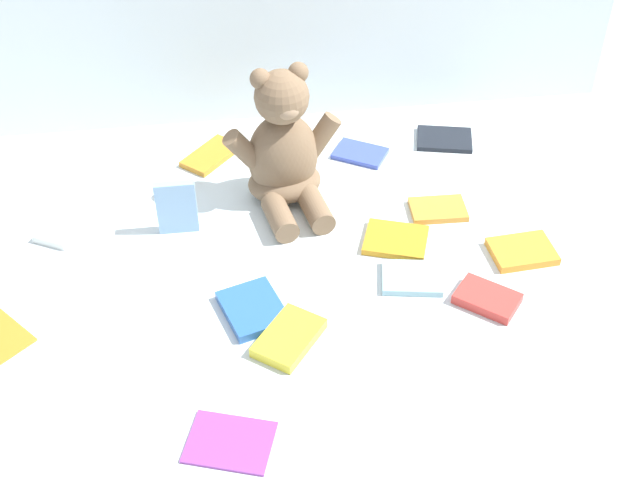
{
  "coord_description": "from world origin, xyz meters",
  "views": [
    {
      "loc": [
        -0.17,
        -1.19,
        1.06
      ],
      "look_at": [
        -0.02,
        -0.1,
        0.1
      ],
      "focal_mm": 47.48,
      "sensor_mm": 36.0,
      "label": 1
    }
  ],
  "objects": [
    {
      "name": "book_case_9",
      "position": [
        0.12,
        0.28,
        0.01
      ],
      "size": [
        0.13,
        0.12,
        0.01
      ],
      "primitive_type": "cube",
      "rotation": [
        0.0,
        0.0,
        4.18
      ],
      "color": "#3C50BB",
      "rests_on": "ground_plane"
    },
    {
      "name": "book_case_5",
      "position": [
        -0.09,
        -0.24,
        0.01
      ],
      "size": [
        0.14,
        0.15,
        0.02
      ],
      "primitive_type": "cube",
      "rotation": [
        0.0,
        0.0,
        2.49
      ],
      "color": "yellow",
      "rests_on": "ground_plane"
    },
    {
      "name": "book_case_7",
      "position": [
        -0.2,
        -0.43,
        0.0
      ],
      "size": [
        0.15,
        0.13,
        0.01
      ],
      "primitive_type": "cube",
      "rotation": [
        0.0,
        0.0,
        1.25
      ],
      "color": "purple",
      "rests_on": "ground_plane"
    },
    {
      "name": "book_case_2",
      "position": [
        0.15,
        -0.12,
        0.01
      ],
      "size": [
        0.12,
        0.1,
        0.01
      ],
      "primitive_type": "cube",
      "rotation": [
        0.0,
        0.0,
        1.39
      ],
      "color": "#8EBBCA",
      "rests_on": "ground_plane"
    },
    {
      "name": "book_case_3",
      "position": [
        -0.48,
        0.11,
        0.01
      ],
      "size": [
        0.11,
        0.13,
        0.02
      ],
      "primitive_type": "cube",
      "rotation": [
        0.0,
        0.0,
        5.8
      ],
      "color": "white",
      "rests_on": "ground_plane"
    },
    {
      "name": "book_case_13",
      "position": [
        0.24,
        0.07,
        0.01
      ],
      "size": [
        0.11,
        0.08,
        0.01
      ],
      "primitive_type": "cube",
      "rotation": [
        0.0,
        0.0,
        4.68
      ],
      "color": "gold",
      "rests_on": "ground_plane"
    },
    {
      "name": "ground_plane",
      "position": [
        0.0,
        0.0,
        0.0
      ],
      "size": [
        3.2,
        3.2,
        0.0
      ],
      "primitive_type": "plane",
      "color": "silver"
    },
    {
      "name": "book_case_8",
      "position": [
        -0.2,
        0.31,
        0.01
      ],
      "size": [
        0.14,
        0.14,
        0.01
      ],
      "primitive_type": "cube",
      "rotation": [
        0.0,
        0.0,
        5.55
      ],
      "color": "orange",
      "rests_on": "ground_plane"
    },
    {
      "name": "book_case_10",
      "position": [
        0.32,
        0.31,
        0.01
      ],
      "size": [
        0.14,
        0.11,
        0.01
      ],
      "primitive_type": "cube",
      "rotation": [
        0.0,
        0.0,
        4.48
      ],
      "color": "black",
      "rests_on": "ground_plane"
    },
    {
      "name": "teddy_bear",
      "position": [
        -0.05,
        0.16,
        0.11
      ],
      "size": [
        0.24,
        0.23,
        0.29
      ],
      "rotation": [
        0.0,
        0.0,
        0.19
      ],
      "color": "#7A6047",
      "rests_on": "ground_plane"
    },
    {
      "name": "book_case_11",
      "position": [
        0.27,
        -0.19,
        0.01
      ],
      "size": [
        0.13,
        0.12,
        0.02
      ],
      "primitive_type": "cube",
      "rotation": [
        0.0,
        0.0,
        0.88
      ],
      "color": "#D03C35",
      "rests_on": "ground_plane"
    },
    {
      "name": "book_case_12",
      "position": [
        0.37,
        -0.08,
        0.01
      ],
      "size": [
        0.12,
        0.1,
        0.02
      ],
      "primitive_type": "cube",
      "rotation": [
        0.0,
        0.0,
        1.64
      ],
      "color": "orange",
      "rests_on": "ground_plane"
    },
    {
      "name": "book_case_1",
      "position": [
        -0.26,
        0.08,
        0.06
      ],
      "size": [
        0.08,
        0.02,
        0.11
      ],
      "primitive_type": "cube",
      "rotation": [
        -0.01,
        0.0,
        -0.01
      ],
      "color": "#84AED6",
      "rests_on": "ground_plane"
    },
    {
      "name": "book_case_0",
      "position": [
        -0.14,
        -0.16,
        0.01
      ],
      "size": [
        0.13,
        0.14,
        0.02
      ],
      "primitive_type": "cube",
      "rotation": [
        0.0,
        0.0,
        0.31
      ],
      "color": "#2C61B3",
      "rests_on": "ground_plane"
    },
    {
      "name": "book_case_4",
      "position": [
        0.14,
        -0.01,
        0.01
      ],
      "size": [
        0.14,
        0.13,
        0.01
      ],
      "primitive_type": "cube",
      "rotation": [
        0.0,
        0.0,
        4.37
      ],
      "color": "orange",
      "rests_on": "ground_plane"
    }
  ]
}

